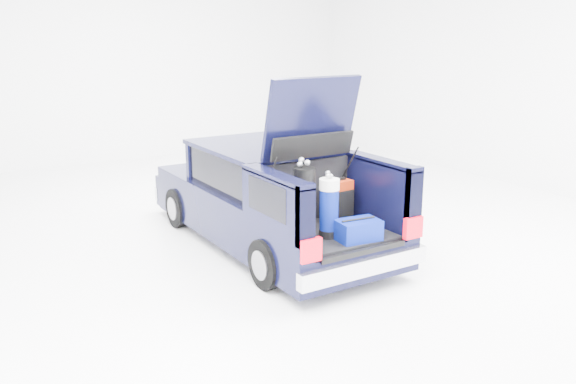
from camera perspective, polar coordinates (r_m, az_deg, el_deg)
ground at (r=8.91m, az=-1.70°, el=-4.85°), size 14.00×14.00×0.00m
car at (r=8.79m, az=-2.08°, el=-0.52°), size 1.87×4.65×2.47m
red_suitcase at (r=7.89m, az=4.71°, el=-0.87°), size 0.36×0.25×0.58m
black_golf_bag at (r=7.29m, az=1.45°, el=-0.87°), size 0.29×0.33×0.94m
blue_golf_bag at (r=7.26m, az=3.86°, el=-1.45°), size 0.26×0.26×0.81m
blue_duffel at (r=7.26m, az=6.57°, el=-3.54°), size 0.54×0.39×0.27m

